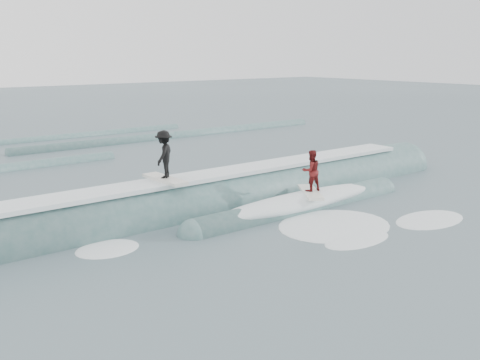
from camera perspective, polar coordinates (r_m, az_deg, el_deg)
ground at (r=17.15m, az=4.41°, el=-4.90°), size 160.00×160.00×0.00m
breaking_wave at (r=19.40m, az=-0.83°, el=-2.56°), size 23.70×3.95×2.34m
surfer_black at (r=17.77m, az=-8.11°, el=2.46°), size 1.15×2.02×1.68m
surfer_red at (r=18.99m, az=7.58°, el=0.63°), size 1.55×1.98×1.56m
whitewater at (r=17.08m, az=9.67°, el=-5.13°), size 12.05×5.66×0.10m
far_swells at (r=31.90m, az=-18.28°, el=3.01°), size 39.76×8.65×0.80m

